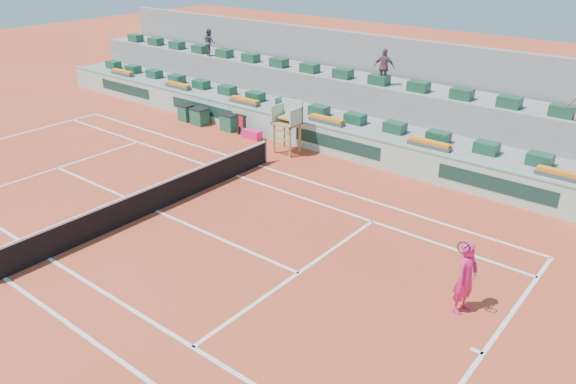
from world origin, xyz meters
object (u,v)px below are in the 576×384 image
player_bag (252,134)px  tennis_player (466,278)px  umpire_chair (288,119)px  drink_cooler_a (230,122)px

player_bag → tennis_player: bearing=-26.3°
tennis_player → player_bag: bearing=153.7°
tennis_player → umpire_chair: bearing=150.1°
player_bag → tennis_player: (13.31, -6.58, 0.79)m
player_bag → umpire_chair: 2.87m
player_bag → drink_cooler_a: drink_cooler_a is taller
player_bag → umpire_chair: size_ratio=0.40×
player_bag → tennis_player: size_ratio=0.43×
umpire_chair → drink_cooler_a: 4.41m
tennis_player → drink_cooler_a: bearing=155.6°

